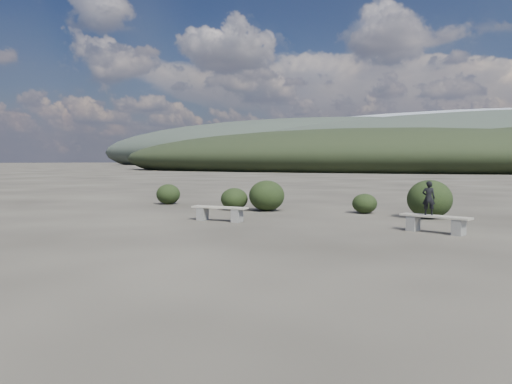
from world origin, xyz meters
The scene contains 10 objects.
ground centered at (0.00, 0.00, 0.00)m, with size 1200.00×1200.00×0.00m, color #292620.
bench_left centered at (-2.41, 4.36, 0.30)m, with size 2.02×0.52×0.50m.
bench_right centered at (4.53, 4.78, 0.30)m, with size 2.04×0.96×0.50m.
seated_person centered at (4.33, 4.84, 0.99)m, with size 0.36×0.24×0.98m, color black.
shrub_a centered at (-3.92, 8.03, 0.46)m, with size 1.13×1.13×0.93m, color black.
shrub_b centered at (-2.54, 8.31, 0.63)m, with size 1.47×1.47×1.26m, color black.
shrub_c centered at (1.32, 9.17, 0.39)m, with size 0.97×0.97×0.78m, color black.
shrub_d centered at (3.84, 8.54, 0.69)m, with size 1.58×1.58×1.38m, color black.
shrub_f centered at (-8.13, 9.05, 0.48)m, with size 1.13×1.13×0.96m, color black.
mountain_ridges centered at (-7.48, 339.06, 10.84)m, with size 500.00×400.00×56.00m.
Camera 1 is at (6.44, -10.13, 2.04)m, focal length 35.00 mm.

